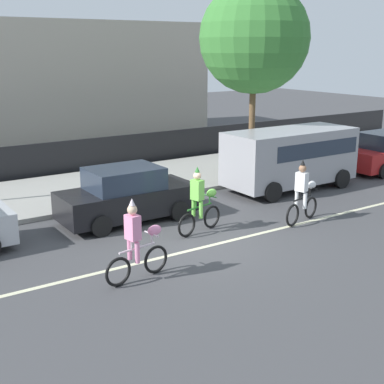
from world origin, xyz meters
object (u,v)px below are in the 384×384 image
parked_van_grey (292,154)px  parked_car_black (127,195)px  parade_cyclist_lime (200,204)px  parade_cyclist_pink (137,244)px  parade_cyclist_zebra (303,195)px

parked_van_grey → parked_car_black: parked_van_grey is taller
parade_cyclist_lime → parked_van_grey: parked_van_grey is taller
parade_cyclist_lime → parked_van_grey: 5.95m
parade_cyclist_pink → parked_car_black: parade_cyclist_pink is taller
parade_cyclist_pink → parked_car_black: (1.73, 3.94, -0.06)m
parade_cyclist_lime → parade_cyclist_pink: bearing=-147.9°
parade_cyclist_pink → parked_car_black: size_ratio=0.47×
parade_cyclist_pink → parade_cyclist_lime: same height
parade_cyclist_pink → parked_van_grey: 9.39m
parked_van_grey → parked_car_black: (-6.75, -0.07, -0.50)m
parade_cyclist_pink → parked_van_grey: size_ratio=0.38×
parade_cyclist_pink → parade_cyclist_lime: bearing=32.1°
parade_cyclist_zebra → parade_cyclist_pink: bearing=-171.3°
parade_cyclist_lime → parked_car_black: 2.42m
parade_cyclist_lime → parked_car_black: (-1.22, 2.09, -0.06)m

